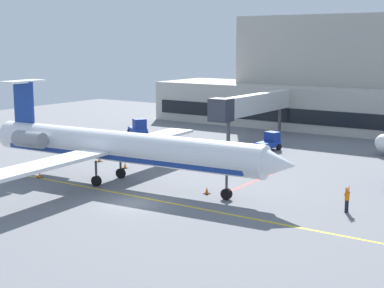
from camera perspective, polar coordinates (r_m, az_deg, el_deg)
ground at (r=44.93m, az=-5.82°, el=-5.88°), size 120.00×120.00×0.11m
terminal_building at (r=84.82m, az=16.21°, el=5.36°), size 64.24×13.95×16.08m
jet_bridge_east at (r=72.35m, az=5.86°, el=3.86°), size 2.40×17.91×5.91m
regional_jet at (r=50.70m, az=-7.55°, el=-0.24°), size 32.44×26.30×8.64m
baggage_tug at (r=66.88m, az=7.59°, el=0.20°), size 2.58×3.32×2.06m
pushback_tractor at (r=76.83m, az=-5.30°, el=1.58°), size 3.72×3.38×2.31m
marshaller at (r=43.57m, az=15.01°, el=-5.28°), size 0.34×0.83×1.93m
safety_cone_alpha at (r=54.66m, az=-14.76°, el=-2.98°), size 0.47×0.47×0.55m
safety_cone_bravo at (r=47.33m, az=1.46°, el=-4.64°), size 0.47×0.47×0.55m
safety_cone_charlie at (r=60.69m, az=-9.12°, el=-1.50°), size 0.47×0.47×0.55m
safety_cone_delta at (r=57.17m, az=-6.61°, el=-2.15°), size 0.47×0.47×0.55m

